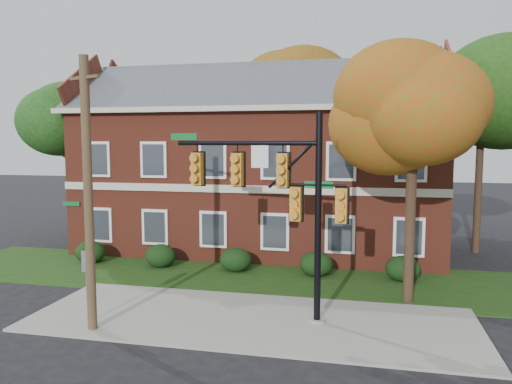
% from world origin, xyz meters
% --- Properties ---
extents(ground, '(120.00, 120.00, 0.00)m').
position_xyz_m(ground, '(0.00, 0.00, 0.00)').
color(ground, black).
rests_on(ground, ground).
extents(sidewalk, '(14.00, 5.00, 0.08)m').
position_xyz_m(sidewalk, '(0.00, 1.00, 0.04)').
color(sidewalk, gray).
rests_on(sidewalk, ground).
extents(grass_strip, '(30.00, 6.00, 0.04)m').
position_xyz_m(grass_strip, '(0.00, 6.00, 0.02)').
color(grass_strip, '#193811').
rests_on(grass_strip, ground).
extents(apartment_building, '(18.80, 8.80, 9.74)m').
position_xyz_m(apartment_building, '(-2.00, 11.95, 4.99)').
color(apartment_building, maroon).
rests_on(apartment_building, ground).
extents(hedge_far_left, '(1.40, 1.26, 1.05)m').
position_xyz_m(hedge_far_left, '(-9.00, 6.70, 0.53)').
color(hedge_far_left, black).
rests_on(hedge_far_left, ground).
extents(hedge_left, '(1.40, 1.26, 1.05)m').
position_xyz_m(hedge_left, '(-5.50, 6.70, 0.53)').
color(hedge_left, black).
rests_on(hedge_left, ground).
extents(hedge_center, '(1.40, 1.26, 1.05)m').
position_xyz_m(hedge_center, '(-2.00, 6.70, 0.53)').
color(hedge_center, black).
rests_on(hedge_center, ground).
extents(hedge_right, '(1.40, 1.26, 1.05)m').
position_xyz_m(hedge_right, '(1.50, 6.70, 0.53)').
color(hedge_right, black).
rests_on(hedge_right, ground).
extents(hedge_far_right, '(1.40, 1.26, 1.05)m').
position_xyz_m(hedge_far_right, '(5.00, 6.70, 0.53)').
color(hedge_far_right, black).
rests_on(hedge_far_right, ground).
extents(tree_near_right, '(4.50, 4.25, 8.58)m').
position_xyz_m(tree_near_right, '(5.22, 3.87, 6.67)').
color(tree_near_right, black).
rests_on(tree_near_right, ground).
extents(tree_left_rear, '(5.40, 5.10, 8.88)m').
position_xyz_m(tree_left_rear, '(-11.73, 10.84, 6.68)').
color(tree_left_rear, black).
rests_on(tree_left_rear, ground).
extents(tree_right_rear, '(6.30, 5.95, 10.62)m').
position_xyz_m(tree_right_rear, '(9.31, 12.81, 8.12)').
color(tree_right_rear, black).
rests_on(tree_right_rear, ground).
extents(tree_far_rear, '(6.84, 6.46, 11.52)m').
position_xyz_m(tree_far_rear, '(-0.66, 19.79, 8.84)').
color(tree_far_rear, black).
rests_on(tree_far_rear, ground).
extents(traffic_signal, '(5.84, 0.82, 6.53)m').
position_xyz_m(traffic_signal, '(0.91, 1.31, 4.05)').
color(traffic_signal, gray).
rests_on(traffic_signal, ground).
extents(utility_pole, '(1.20, 0.55, 8.09)m').
position_xyz_m(utility_pole, '(-4.41, -0.87, 4.10)').
color(utility_pole, '#4A3A22').
rests_on(utility_pole, ground).
extents(sign_post, '(0.34, 0.09, 2.31)m').
position_xyz_m(sign_post, '(-4.83, -0.41, 1.57)').
color(sign_post, slate).
rests_on(sign_post, ground).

